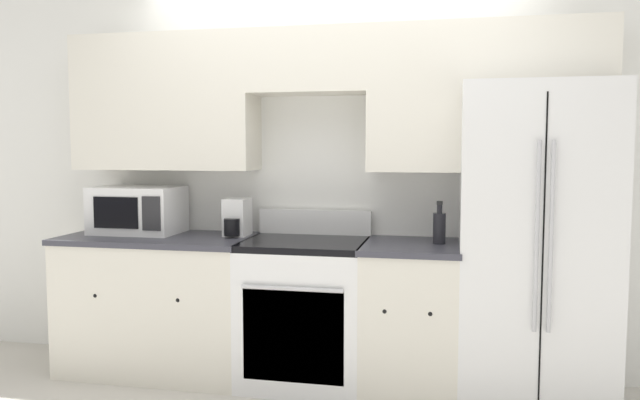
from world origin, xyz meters
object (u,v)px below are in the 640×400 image
at_px(oven_range, 305,311).
at_px(microwave, 138,210).
at_px(bottle, 439,227).
at_px(refrigerator, 534,243).

xyz_separation_m(oven_range, microwave, (-1.16, 0.09, 0.59)).
distance_m(microwave, bottle, 1.97).
relative_size(microwave, bottle, 2.20).
xyz_separation_m(oven_range, bottle, (0.81, 0.04, 0.54)).
relative_size(oven_range, bottle, 4.15).
relative_size(refrigerator, bottle, 7.16).
distance_m(refrigerator, microwave, 2.51).
bearing_deg(bottle, microwave, 178.28).
xyz_separation_m(refrigerator, microwave, (-2.50, 0.04, 0.14)).
bearing_deg(microwave, bottle, -1.72).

